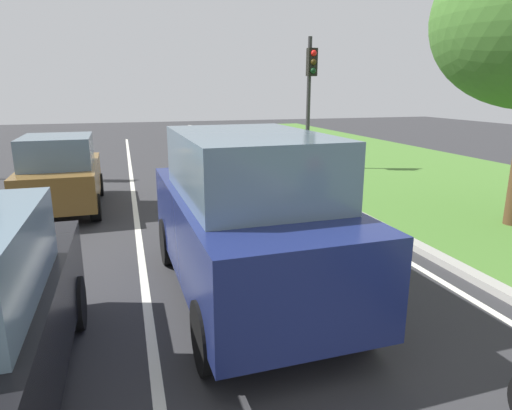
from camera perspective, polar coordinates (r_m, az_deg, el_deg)
name	(u,v)px	position (r m, az deg, el deg)	size (l,w,h in m)	color
ground_plane	(164,206)	(11.23, -11.71, -0.11)	(60.00, 60.00, 0.00)	#2D2D30
lane_line_center	(135,208)	(11.20, -15.27, -0.36)	(0.12, 32.00, 0.01)	silver
lane_line_right_edge	(299,196)	(12.05, 5.58, 1.14)	(0.12, 32.00, 0.01)	silver
grass_verge_right	(451,184)	(14.58, 23.77, 2.43)	(9.00, 48.00, 0.06)	#47752D
curb_right	(316,193)	(12.23, 7.77, 1.55)	(0.24, 48.00, 0.12)	#9E9B93
car_suv_ahead	(246,216)	(5.92, -1.23, -1.41)	(2.07, 4.55, 2.28)	navy
car_hatchback_far	(61,174)	(11.41, -23.77, 3.71)	(1.78, 3.73, 1.78)	brown
traffic_light_near_right	(310,84)	(15.76, 6.99, 15.22)	(0.32, 0.50, 4.52)	#2D2D2D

